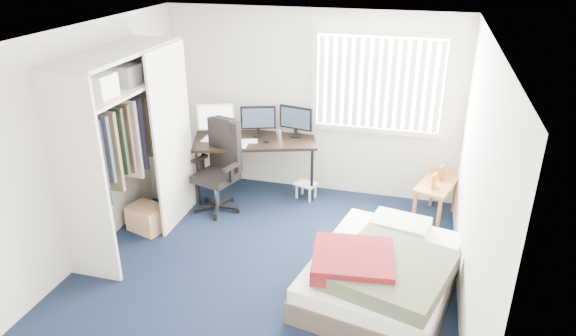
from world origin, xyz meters
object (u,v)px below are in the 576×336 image
Objects in this scene: office_chair at (220,175)px; nightstand at (437,187)px; bed at (382,272)px; desk at (255,137)px.

office_chair is 1.44× the size of nightstand.
office_chair reaches higher than nightstand.
nightstand is 1.78m from bed.
bed is at bearing -30.00° from office_chair.
nightstand is 0.42× the size of bed.
office_chair is at bearing -171.65° from nightstand.
nightstand is at bearing -3.98° from desk.
desk is 0.74m from office_chair.
desk reaches higher than nightstand.
office_chair is 2.77m from nightstand.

